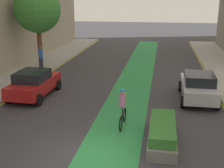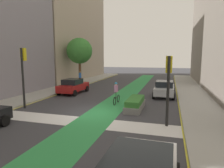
# 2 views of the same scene
# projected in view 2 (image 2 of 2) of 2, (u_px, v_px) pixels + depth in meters

# --- Properties ---
(ground_plane) EXTENTS (120.00, 120.00, 0.00)m
(ground_plane) POSITION_uv_depth(u_px,v_px,m) (92.00, 113.00, 14.03)
(ground_plane) COLOR #38383D
(bike_lane_paint) EXTENTS (2.40, 60.00, 0.01)m
(bike_lane_paint) POSITION_uv_depth(u_px,v_px,m) (102.00, 114.00, 13.82)
(bike_lane_paint) COLOR #2D8C47
(bike_lane_paint) RESTS_ON ground_plane
(crosswalk_band) EXTENTS (12.00, 1.80, 0.01)m
(crosswalk_band) POSITION_uv_depth(u_px,v_px,m) (80.00, 121.00, 12.13)
(crosswalk_band) COLOR silver
(crosswalk_band) RESTS_ON ground_plane
(sidewalk_left) EXTENTS (3.00, 60.00, 0.15)m
(sidewalk_left) POSITION_uv_depth(u_px,v_px,m) (6.00, 105.00, 16.11)
(sidewalk_left) COLOR #9E9E99
(sidewalk_left) RESTS_ON ground_plane
(curb_stripe_left) EXTENTS (0.16, 60.00, 0.01)m
(curb_stripe_left) POSITION_uv_depth(u_px,v_px,m) (21.00, 107.00, 15.70)
(curb_stripe_left) COLOR yellow
(curb_stripe_left) RESTS_ON ground_plane
(sidewalk_right) EXTENTS (3.00, 60.00, 0.15)m
(sidewalk_right) POSITION_uv_depth(u_px,v_px,m) (208.00, 121.00, 11.92)
(sidewalk_right) COLOR #9E9E99
(sidewalk_right) RESTS_ON ground_plane
(curb_stripe_right) EXTENTS (0.16, 60.00, 0.01)m
(curb_stripe_right) POSITION_uv_depth(u_px,v_px,m) (182.00, 120.00, 12.35)
(curb_stripe_right) COLOR yellow
(curb_stripe_right) RESTS_ON ground_plane
(traffic_signal_near_right) EXTENTS (0.35, 0.52, 3.97)m
(traffic_signal_near_right) POSITION_uv_depth(u_px,v_px,m) (169.00, 77.00, 11.12)
(traffic_signal_near_right) COLOR black
(traffic_signal_near_right) RESTS_ON ground_plane
(traffic_signal_near_left) EXTENTS (0.35, 0.52, 4.57)m
(traffic_signal_near_left) POSITION_uv_depth(u_px,v_px,m) (23.00, 67.00, 14.98)
(traffic_signal_near_left) COLOR black
(traffic_signal_near_left) RESTS_ON ground_plane
(car_red_left_far) EXTENTS (2.08, 4.23, 1.57)m
(car_red_left_far) POSITION_uv_depth(u_px,v_px,m) (73.00, 86.00, 21.36)
(car_red_left_far) COLOR #A51919
(car_red_left_far) RESTS_ON ground_plane
(car_silver_right_far) EXTENTS (2.04, 4.21, 1.57)m
(car_silver_right_far) POSITION_uv_depth(u_px,v_px,m) (164.00, 88.00, 19.65)
(car_silver_right_far) COLOR #B2B7BF
(car_silver_right_far) RESTS_ON ground_plane
(cyclist_in_lane) EXTENTS (0.32, 1.73, 1.86)m
(cyclist_in_lane) POSITION_uv_depth(u_px,v_px,m) (116.00, 93.00, 16.50)
(cyclist_in_lane) COLOR black
(cyclist_in_lane) RESTS_ON ground_plane
(pedestrian_sidewalk_left_a) EXTENTS (0.34, 0.34, 1.78)m
(pedestrian_sidewalk_left_a) POSITION_uv_depth(u_px,v_px,m) (80.00, 77.00, 27.88)
(pedestrian_sidewalk_left_a) COLOR #262638
(pedestrian_sidewalk_left_a) RESTS_ON sidewalk_left
(street_tree_near) EXTENTS (3.56, 3.56, 6.36)m
(street_tree_near) POSITION_uv_depth(u_px,v_px,m) (80.00, 51.00, 27.61)
(street_tree_near) COLOR brown
(street_tree_near) RESTS_ON sidewalk_left
(median_planter) EXTENTS (1.11, 3.38, 0.85)m
(median_planter) POSITION_uv_depth(u_px,v_px,m) (135.00, 104.00, 14.96)
(median_planter) COLOR slate
(median_planter) RESTS_ON ground_plane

